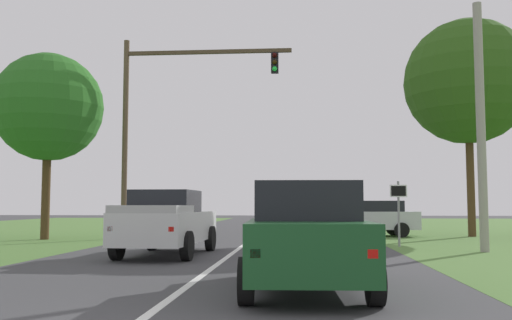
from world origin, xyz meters
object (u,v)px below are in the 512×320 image
at_px(red_suv_near, 305,234).
at_px(crossing_suv_far, 367,217).
at_px(extra_tree_1, 48,107).
at_px(utility_pole_right, 481,125).
at_px(oak_tree_right, 468,82).
at_px(pickup_truck_lead, 167,222).
at_px(traffic_light, 165,108).
at_px(keep_moving_sign, 399,205).

distance_m(red_suv_near, crossing_suv_far, 17.15).
height_order(crossing_suv_far, extra_tree_1, extra_tree_1).
relative_size(utility_pole_right, extra_tree_1, 1.00).
height_order(red_suv_near, crossing_suv_far, red_suv_near).
bearing_deg(crossing_suv_far, utility_pole_right, -72.81).
relative_size(oak_tree_right, crossing_suv_far, 2.14).
relative_size(pickup_truck_lead, crossing_suv_far, 1.10).
bearing_deg(extra_tree_1, oak_tree_right, 10.85).
relative_size(crossing_suv_far, extra_tree_1, 0.60).
xyz_separation_m(red_suv_near, oak_tree_right, (7.97, 16.96, 6.36)).
height_order(red_suv_near, pickup_truck_lead, pickup_truck_lead).
xyz_separation_m(oak_tree_right, utility_pole_right, (-2.23, -8.66, -3.31)).
xyz_separation_m(traffic_light, utility_pole_right, (11.72, -5.65, -1.72)).
bearing_deg(traffic_light, utility_pole_right, -25.75).
bearing_deg(pickup_truck_lead, keep_moving_sign, 28.22).
bearing_deg(traffic_light, extra_tree_1, -172.87).
relative_size(red_suv_near, traffic_light, 0.53).
distance_m(oak_tree_right, crossing_suv_far, 8.09).
relative_size(red_suv_near, extra_tree_1, 0.58).
height_order(pickup_truck_lead, oak_tree_right, oak_tree_right).
bearing_deg(utility_pole_right, traffic_light, 154.25).
xyz_separation_m(red_suv_near, keep_moving_sign, (3.45, 10.36, 0.51)).
xyz_separation_m(keep_moving_sign, extra_tree_1, (-14.46, 2.96, 4.23)).
bearing_deg(oak_tree_right, extra_tree_1, -169.15).
bearing_deg(keep_moving_sign, oak_tree_right, 55.62).
distance_m(oak_tree_right, utility_pole_right, 9.54).
xyz_separation_m(red_suv_near, traffic_light, (-5.98, 13.95, 4.77)).
height_order(keep_moving_sign, utility_pole_right, utility_pole_right).
bearing_deg(utility_pole_right, pickup_truck_lead, -168.75).
bearing_deg(red_suv_near, traffic_light, 113.21).
height_order(pickup_truck_lead, utility_pole_right, utility_pole_right).
distance_m(red_suv_near, pickup_truck_lead, 7.51).
height_order(oak_tree_right, utility_pole_right, oak_tree_right).
distance_m(pickup_truck_lead, utility_pole_right, 10.40).
distance_m(pickup_truck_lead, oak_tree_right, 17.22).
xyz_separation_m(oak_tree_right, crossing_suv_far, (-4.88, -0.09, -6.46)).
bearing_deg(red_suv_near, utility_pole_right, 55.31).
height_order(traffic_light, keep_moving_sign, traffic_light).
bearing_deg(pickup_truck_lead, red_suv_near, -57.75).
bearing_deg(keep_moving_sign, utility_pole_right, -42.04).
relative_size(red_suv_near, keep_moving_sign, 2.01).
bearing_deg(oak_tree_right, crossing_suv_far, -179.00).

